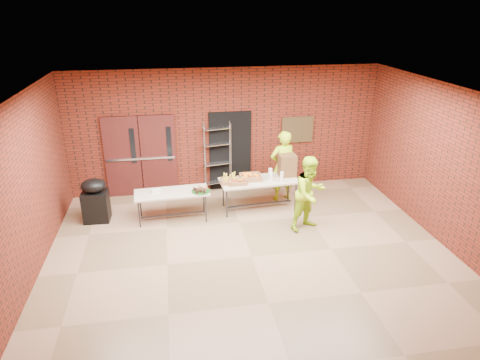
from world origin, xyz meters
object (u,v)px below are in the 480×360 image
Objects in this scene: wire_rack at (218,158)px; table_right at (259,182)px; volunteer_man at (310,194)px; coffee_dispenser at (287,165)px; table_left at (172,194)px; covered_grill at (95,200)px; volunteer_woman at (283,166)px.

table_right is at bearing -67.53° from wire_rack.
table_right is 1.14× the size of volunteer_man.
coffee_dispenser is at bearing 73.28° from volunteer_man.
table_left is 3.10m from volunteer_man.
wire_rack is 3.56× the size of coffee_dispenser.
wire_rack is 1.83× the size of covered_grill.
volunteer_woman is (0.69, 0.46, 0.20)m from table_right.
volunteer_woman reaches higher than table_right.
volunteer_man reaches higher than covered_grill.
volunteer_man is (0.88, -1.11, 0.14)m from table_right.
covered_grill is (-1.72, 0.23, -0.12)m from table_left.
table_left is 0.89× the size of table_right.
coffee_dispenser is at bearing 9.77° from table_right.
wire_rack reaches higher than table_right.
wire_rack reaches higher than volunteer_woman.
wire_rack is 1.72m from volunteer_woman.
coffee_dispenser is (2.79, 0.36, 0.40)m from table_left.
volunteer_man is (0.15, -1.29, -0.19)m from coffee_dispenser.
table_left is at bearing -141.68° from wire_rack.
volunteer_woman is (2.76, 0.65, 0.27)m from table_left.
volunteer_man reaches higher than coffee_dispenser.
table_left is at bearing 138.98° from volunteer_man.
volunteer_man is at bearing 86.73° from volunteer_woman.
table_right is 0.86m from volunteer_woman.
volunteer_woman is at bearing 7.61° from covered_grill.
table_left is 2.84m from coffee_dispenser.
table_right is 3.62× the size of coffee_dispenser.
covered_grill is 0.61× the size of volunteer_man.
wire_rack is at bearing 102.40° from volunteer_man.
coffee_dispenser is 0.51× the size of covered_grill.
table_right is 1.42m from volunteer_man.
wire_rack reaches higher than volunteer_man.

